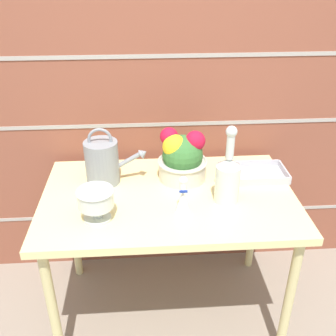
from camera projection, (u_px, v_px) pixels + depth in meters
ground_plane at (168, 307)px, 2.18m from camera, size 12.00×12.00×0.00m
brick_wall at (162, 89)px, 2.04m from camera, size 3.60×0.08×2.20m
patio_table at (169, 208)px, 1.86m from camera, size 1.17×0.73×0.74m
watering_can at (103, 162)px, 1.87m from camera, size 0.31×0.16×0.28m
crystal_pedestal_bowl at (96, 200)px, 1.61m from camera, size 0.16×0.16×0.14m
flower_planter at (182, 157)px, 1.90m from camera, size 0.25×0.25×0.26m
glass_decanter at (228, 176)px, 1.72m from camera, size 0.11×0.11×0.36m
figurine_vase at (183, 198)px, 1.66m from camera, size 0.06×0.06×0.18m
wire_tray at (253, 174)px, 1.96m from camera, size 0.32×0.19×0.04m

